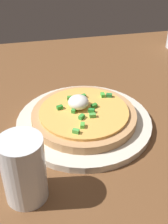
{
  "coord_description": "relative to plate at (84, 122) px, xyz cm",
  "views": [
    {
      "loc": [
        48.93,
        -21.89,
        43.33
      ],
      "look_at": [
        -2.72,
        -10.89,
        6.43
      ],
      "focal_mm": 48.59,
      "sensor_mm": 36.0,
      "label": 1
    }
  ],
  "objects": [
    {
      "name": "pizza",
      "position": [
        -0.06,
        -0.04,
        2.03
      ],
      "size": [
        22.5,
        22.5,
        5.21
      ],
      "color": "tan",
      "rests_on": "plate"
    },
    {
      "name": "plate",
      "position": [
        0.0,
        0.0,
        0.0
      ],
      "size": [
        29.16,
        29.16,
        1.5
      ],
      "primitive_type": "cylinder",
      "color": "silver",
      "rests_on": "dining_table"
    },
    {
      "name": "cup_near",
      "position": [
        16.82,
        -13.22,
        4.9
      ],
      "size": [
        7.01,
        7.01,
        11.86
      ],
      "color": "silver",
      "rests_on": "dining_table"
    },
    {
      "name": "dining_table",
      "position": [
        2.72,
        10.89,
        -2.22
      ],
      "size": [
        106.99,
        85.16,
        2.94
      ],
      "primitive_type": "cube",
      "color": "brown",
      "rests_on": "ground"
    }
  ]
}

